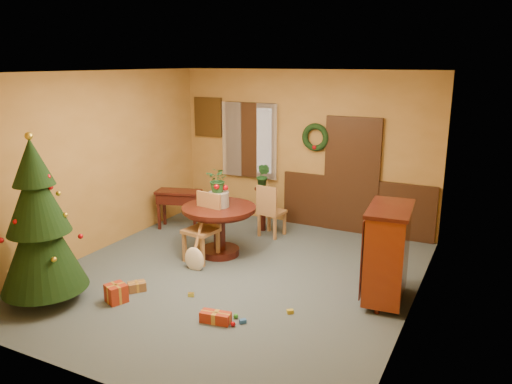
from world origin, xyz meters
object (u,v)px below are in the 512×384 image
Objects in this scene: chair_near at (204,225)px; christmas_tree at (39,225)px; writing_desk at (179,200)px; sideboard at (387,251)px; dining_table at (219,221)px.

christmas_tree is at bearing -116.05° from chair_near.
sideboard is at bearing -16.60° from writing_desk.
sideboard is at bearing -8.43° from dining_table.
chair_near reaches higher than writing_desk.
dining_table reaches higher than writing_desk.
chair_near is 0.83× the size of sideboard.
christmas_tree reaches higher than dining_table.
sideboard is (2.87, -0.15, 0.12)m from chair_near.
dining_table is at bearing 171.57° from sideboard.
chair_near is at bearing -40.85° from writing_desk.
writing_desk is at bearing 93.20° from christmas_tree.
christmas_tree is 2.48× the size of writing_desk.
christmas_tree is (-1.18, -2.41, 0.49)m from dining_table.
writing_desk is at bearing 149.00° from dining_table.
sideboard is (3.92, 2.01, -0.37)m from christmas_tree.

